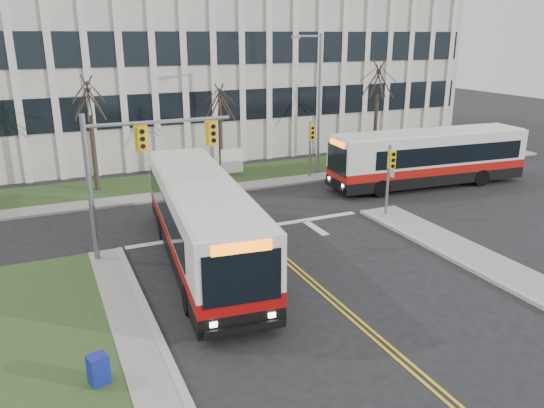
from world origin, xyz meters
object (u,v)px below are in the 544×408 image
at_px(bus_cross, 428,159).
at_px(newspaper_box_blue, 99,371).
at_px(streetlight, 317,97).
at_px(bus_main, 202,223).
at_px(directory_sign, 232,161).

bearing_deg(bus_cross, newspaper_box_blue, -55.50).
distance_m(bus_cross, newspaper_box_blue, 24.74).
bearing_deg(streetlight, bus_main, -136.08).
bearing_deg(streetlight, directory_sign, 166.77).
xyz_separation_m(streetlight, bus_cross, (5.08, -5.27, -3.50)).
bearing_deg(directory_sign, bus_main, -115.30).
height_order(bus_cross, newspaper_box_blue, bus_cross).
bearing_deg(bus_cross, bus_main, -66.74).
relative_size(streetlight, bus_main, 0.71).
distance_m(streetlight, bus_cross, 8.12).
xyz_separation_m(directory_sign, bus_main, (-5.75, -12.16, 0.56)).
distance_m(streetlight, newspaper_box_blue, 24.49).
xyz_separation_m(streetlight, directory_sign, (-5.53, 1.30, -4.02)).
height_order(directory_sign, bus_main, bus_main).
distance_m(directory_sign, bus_main, 13.47).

